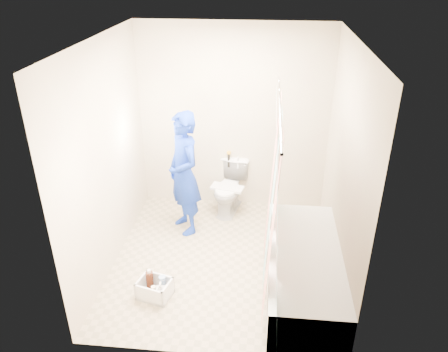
# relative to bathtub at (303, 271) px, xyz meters

# --- Properties ---
(floor) EXTENTS (2.60, 2.60, 0.00)m
(floor) POSITION_rel_bathtub_xyz_m (-0.85, 0.43, -0.27)
(floor) COLOR tan
(floor) RESTS_ON ground
(ceiling) EXTENTS (2.40, 2.60, 0.02)m
(ceiling) POSITION_rel_bathtub_xyz_m (-0.85, 0.43, 2.13)
(ceiling) COLOR white
(ceiling) RESTS_ON wall_back
(wall_back) EXTENTS (2.40, 0.02, 2.40)m
(wall_back) POSITION_rel_bathtub_xyz_m (-0.85, 1.73, 0.93)
(wall_back) COLOR beige
(wall_back) RESTS_ON ground
(wall_front) EXTENTS (2.40, 0.02, 2.40)m
(wall_front) POSITION_rel_bathtub_xyz_m (-0.85, -0.88, 0.93)
(wall_front) COLOR beige
(wall_front) RESTS_ON ground
(wall_left) EXTENTS (0.02, 2.60, 2.40)m
(wall_left) POSITION_rel_bathtub_xyz_m (-2.05, 0.43, 0.93)
(wall_left) COLOR beige
(wall_left) RESTS_ON ground
(wall_right) EXTENTS (0.02, 2.60, 2.40)m
(wall_right) POSITION_rel_bathtub_xyz_m (0.35, 0.43, 0.93)
(wall_right) COLOR beige
(wall_right) RESTS_ON ground
(bathtub) EXTENTS (0.70, 1.75, 0.50)m
(bathtub) POSITION_rel_bathtub_xyz_m (0.00, 0.00, 0.00)
(bathtub) COLOR white
(bathtub) RESTS_ON ground
(curtain_rod) EXTENTS (0.02, 1.90, 0.02)m
(curtain_rod) POSITION_rel_bathtub_xyz_m (-0.33, 0.00, 1.68)
(curtain_rod) COLOR silver
(curtain_rod) RESTS_ON wall_back
(shower_curtain) EXTENTS (0.06, 1.75, 1.80)m
(shower_curtain) POSITION_rel_bathtub_xyz_m (-0.33, 0.00, 0.75)
(shower_curtain) COLOR white
(shower_curtain) RESTS_ON curtain_rod
(toilet) EXTENTS (0.51, 0.73, 0.67)m
(toilet) POSITION_rel_bathtub_xyz_m (-0.87, 1.51, 0.07)
(toilet) COLOR white
(toilet) RESTS_ON ground
(tank_lid) EXTENTS (0.44, 0.26, 0.03)m
(tank_lid) POSITION_rel_bathtub_xyz_m (-0.89, 1.40, 0.13)
(tank_lid) COLOR silver
(tank_lid) RESTS_ON toilet
(tank_internals) EXTENTS (0.16, 0.07, 0.22)m
(tank_internals) POSITION_rel_bathtub_xyz_m (-0.87, 1.69, 0.40)
(tank_internals) COLOR black
(tank_internals) RESTS_ON toilet
(plumber) EXTENTS (0.62, 0.66, 1.52)m
(plumber) POSITION_rel_bathtub_xyz_m (-1.37, 1.02, 0.49)
(plumber) COLOR navy
(plumber) RESTS_ON ground
(cleaning_caddy) EXTENTS (0.37, 0.33, 0.24)m
(cleaning_caddy) POSITION_rel_bathtub_xyz_m (-1.46, -0.22, -0.18)
(cleaning_caddy) COLOR silver
(cleaning_caddy) RESTS_ON ground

